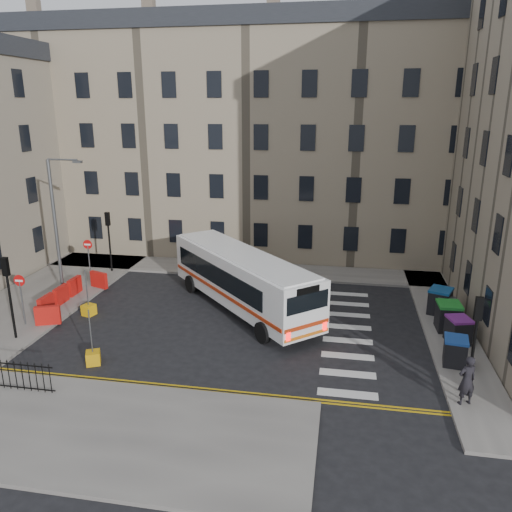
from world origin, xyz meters
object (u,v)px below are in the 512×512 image
(wheelie_bin_e, at_px, (440,301))
(bollard_chevron, at_px, (93,358))
(wheelie_bin_c, at_px, (448,316))
(wheelie_bin_a, at_px, (455,351))
(wheelie_bin_b, at_px, (458,330))
(streetlamp, at_px, (55,226))
(bus, at_px, (242,278))
(pedestrian, at_px, (467,380))
(bollard_yellow, at_px, (89,310))
(wheelie_bin_d, at_px, (446,309))

(wheelie_bin_e, distance_m, bollard_chevron, 18.06)
(wheelie_bin_c, xyz_separation_m, bollard_chevron, (-16.07, -6.16, -0.57))
(wheelie_bin_a, xyz_separation_m, wheelie_bin_b, (0.58, 2.27, 0.01))
(wheelie_bin_a, bearing_deg, wheelie_bin_e, 95.54)
(streetlamp, xyz_separation_m, wheelie_bin_e, (21.90, 0.79, -3.48))
(bus, height_order, wheelie_bin_a, bus)
(pedestrian, bearing_deg, wheelie_bin_a, -116.63)
(pedestrian, bearing_deg, bollard_yellow, -39.55)
(streetlamp, height_order, wheelie_bin_e, streetlamp)
(wheelie_bin_c, bearing_deg, wheelie_bin_e, 89.49)
(wheelie_bin_e, distance_m, bollard_yellow, 19.19)
(wheelie_bin_e, xyz_separation_m, bollard_yellow, (-18.90, -3.29, -0.56))
(wheelie_bin_d, bearing_deg, wheelie_bin_e, 116.99)
(wheelie_bin_c, height_order, wheelie_bin_e, wheelie_bin_c)
(wheelie_bin_b, distance_m, pedestrian, 5.48)
(wheelie_bin_b, bearing_deg, pedestrian, -113.43)
(wheelie_bin_a, height_order, wheelie_bin_c, wheelie_bin_c)
(wheelie_bin_d, relative_size, pedestrian, 0.60)
(wheelie_bin_b, bearing_deg, wheelie_bin_d, 76.33)
(wheelie_bin_b, xyz_separation_m, bollard_chevron, (-16.29, -4.79, -0.48))
(wheelie_bin_a, bearing_deg, wheelie_bin_d, 92.83)
(bus, xyz_separation_m, wheelie_bin_c, (10.83, -1.20, -0.98))
(wheelie_bin_b, bearing_deg, bollard_yellow, 164.36)
(wheelie_bin_c, bearing_deg, bollard_chevron, -160.53)
(wheelie_bin_c, bearing_deg, pedestrian, -96.41)
(pedestrian, distance_m, bollard_chevron, 15.52)
(wheelie_bin_b, bearing_deg, streetlamp, 158.03)
(bus, bearing_deg, bollard_chevron, -167.71)
(wheelie_bin_b, xyz_separation_m, bollard_yellow, (-19.16, 0.22, -0.48))
(wheelie_bin_c, bearing_deg, wheelie_bin_b, -82.26)
(bollard_yellow, bearing_deg, wheelie_bin_c, 3.48)
(wheelie_bin_b, bearing_deg, wheelie_bin_e, 79.27)
(streetlamp, height_order, bollard_chevron, streetlamp)
(wheelie_bin_b, distance_m, bollard_yellow, 19.16)
(wheelie_bin_b, relative_size, pedestrian, 0.68)
(bus, relative_size, wheelie_bin_a, 8.38)
(bollard_chevron, bearing_deg, streetlamp, 127.99)
(pedestrian, bearing_deg, streetlamp, -43.34)
(streetlamp, distance_m, wheelie_bin_d, 22.39)
(pedestrian, height_order, bollard_chevron, pedestrian)
(wheelie_bin_c, xyz_separation_m, wheelie_bin_d, (0.16, 1.38, -0.15))
(bollard_chevron, bearing_deg, pedestrian, -2.29)
(bus, bearing_deg, wheelie_bin_d, -41.27)
(wheelie_bin_a, xyz_separation_m, bollard_yellow, (-18.58, 2.49, -0.47))
(streetlamp, xyz_separation_m, bus, (11.11, -0.15, -2.48))
(wheelie_bin_d, bearing_deg, wheelie_bin_a, -83.59)
(bus, xyz_separation_m, pedestrian, (10.24, -7.98, -0.71))
(bollard_yellow, bearing_deg, wheelie_bin_e, 9.87)
(bus, relative_size, wheelie_bin_e, 6.57)
(wheelie_bin_b, height_order, wheelie_bin_c, wheelie_bin_c)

